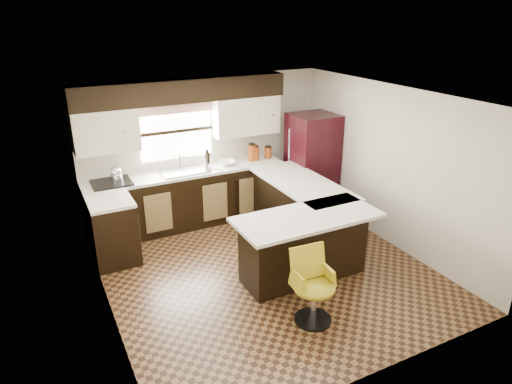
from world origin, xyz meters
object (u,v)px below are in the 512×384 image
peninsula_return (304,247)px  bar_chair (314,288)px  peninsula_long (298,212)px  refrigerator (312,163)px

peninsula_return → bar_chair: (-0.41, -0.87, -0.00)m
peninsula_long → bar_chair: 2.07m
peninsula_long → bar_chair: (-0.94, -1.85, -0.00)m
bar_chair → peninsula_long: bearing=67.2°
refrigerator → peninsula_long: bearing=-132.9°
peninsula_return → bar_chair: 0.97m
peninsula_return → refrigerator: 2.31m
peninsula_return → peninsula_long: bearing=61.7°
peninsula_return → refrigerator: refrigerator is taller
peninsula_long → peninsula_return: 1.11m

